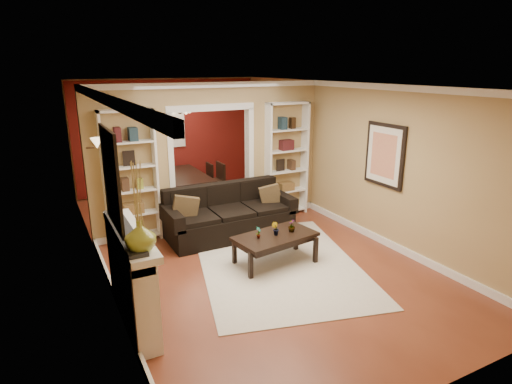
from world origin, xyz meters
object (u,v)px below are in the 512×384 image
sofa (230,212)px  bookshelf_right (286,160)px  fireplace (133,277)px  coffee_table (275,249)px  dining_table (184,188)px  bookshelf_left (130,178)px

sofa → bookshelf_right: bookshelf_right is taller
bookshelf_right → sofa: bearing=-159.2°
bookshelf_right → fireplace: size_ratio=1.35×
coffee_table → dining_table: (-0.24, 3.73, 0.08)m
sofa → bookshelf_left: bearing=159.8°
coffee_table → bookshelf_right: bearing=46.3°
bookshelf_left → dining_table: 2.47m
sofa → bookshelf_left: bookshelf_left is taller
bookshelf_right → fireplace: (-3.64, -2.53, -0.57)m
sofa → bookshelf_left: size_ratio=1.01×
coffee_table → fireplace: 2.37m
sofa → coffee_table: 1.39m
bookshelf_left → sofa: bearing=-20.2°
coffee_table → bookshelf_left: bearing=123.1°
fireplace → sofa: bearing=42.7°
bookshelf_left → fireplace: size_ratio=1.35×
coffee_table → fireplace: fireplace is taller
sofa → dining_table: (-0.08, 2.37, -0.14)m
bookshelf_right → fireplace: 4.47m
fireplace → bookshelf_left: bearing=78.0°
fireplace → coffee_table: bearing=14.5°
bookshelf_left → dining_table: bearing=50.2°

